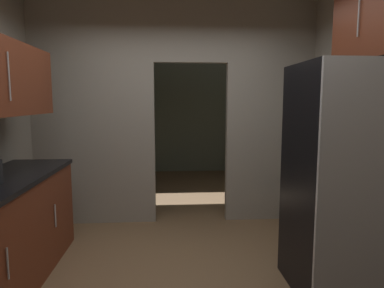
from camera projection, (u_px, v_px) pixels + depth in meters
The scene contains 4 objects.
kitchen_partition at pixel (171, 106), 4.34m from camera, with size 3.57×0.12×2.82m.
adjoining_room_shell at pixel (173, 110), 6.53m from camera, with size 3.57×3.28×2.82m.
refrigerator at pixel (346, 180), 2.74m from camera, with size 0.82×0.80×1.86m.
upper_cabinet_fridgeside at pixel (382, 2), 2.68m from camera, with size 0.36×0.91×0.91m.
Camera 1 is at (-0.08, -2.66, 1.56)m, focal length 31.78 mm.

